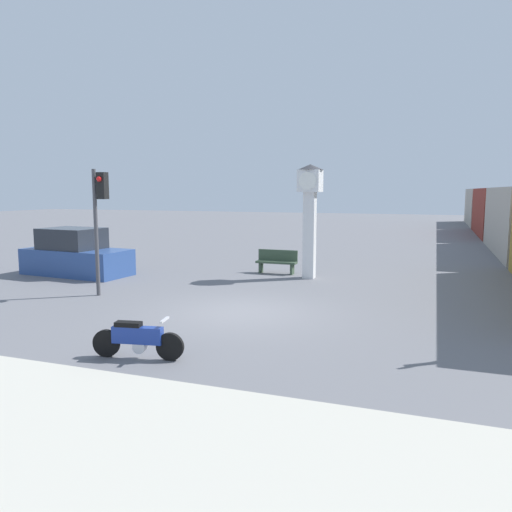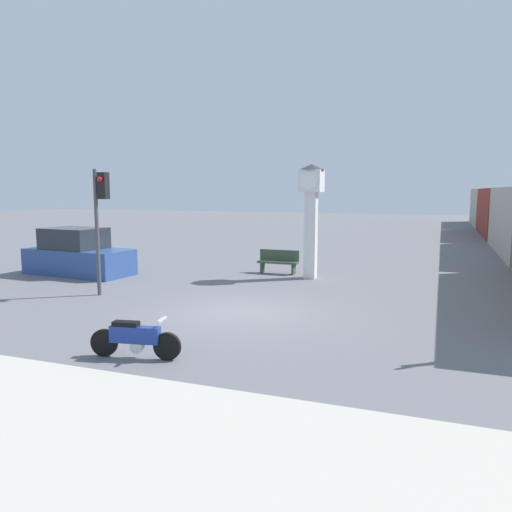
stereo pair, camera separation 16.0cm
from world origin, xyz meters
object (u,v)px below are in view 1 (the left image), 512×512
(traffic_light, at_px, (99,209))
(bench, at_px, (277,261))
(clock_tower, at_px, (310,203))
(parked_car, at_px, (76,255))
(freight_train, at_px, (509,216))
(motorcycle, at_px, (137,339))

(traffic_light, bearing_deg, bench, 56.82)
(traffic_light, height_order, bench, traffic_light)
(clock_tower, relative_size, parked_car, 0.96)
(freight_train, height_order, bench, freight_train)
(motorcycle, height_order, parked_car, parked_car)
(freight_train, bearing_deg, parked_car, -132.53)
(motorcycle, height_order, clock_tower, clock_tower)
(motorcycle, distance_m, bench, 10.51)
(clock_tower, xyz_separation_m, bench, (-1.44, 0.61, -2.27))
(traffic_light, relative_size, bench, 2.42)
(clock_tower, height_order, parked_car, clock_tower)
(clock_tower, relative_size, freight_train, 0.09)
(freight_train, bearing_deg, motorcycle, -109.94)
(traffic_light, xyz_separation_m, bench, (3.82, 5.84, -2.18))
(motorcycle, bearing_deg, traffic_light, 122.50)
(traffic_light, bearing_deg, motorcycle, -47.34)
(freight_train, bearing_deg, bench, -122.22)
(clock_tower, bearing_deg, motorcycle, -95.59)
(motorcycle, xyz_separation_m, traffic_light, (-4.29, 4.65, 2.29))
(motorcycle, relative_size, bench, 1.14)
(motorcycle, xyz_separation_m, freight_train, (9.61, 26.49, 1.31))
(clock_tower, bearing_deg, bench, 157.15)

